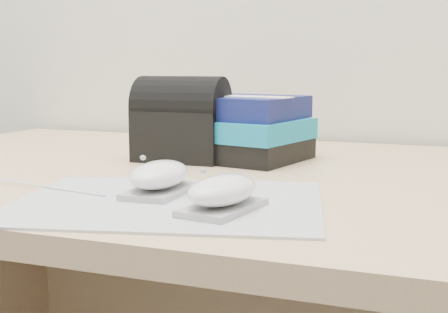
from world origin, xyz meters
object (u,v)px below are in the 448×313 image
at_px(mouse_front, 223,193).
at_px(book_stack, 236,128).
at_px(mouse_rear, 159,177).
at_px(pouch, 182,120).

relative_size(mouse_front, book_stack, 0.46).
relative_size(mouse_rear, mouse_front, 0.98).
relative_size(mouse_rear, pouch, 0.76).
bearing_deg(mouse_front, mouse_rear, 151.56).
xyz_separation_m(mouse_front, pouch, (-0.20, 0.32, 0.05)).
bearing_deg(mouse_front, book_stack, 107.69).
distance_m(mouse_front, pouch, 0.38).
relative_size(book_stack, pouch, 1.69).
distance_m(mouse_rear, mouse_front, 0.12).
bearing_deg(pouch, mouse_front, -58.75).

